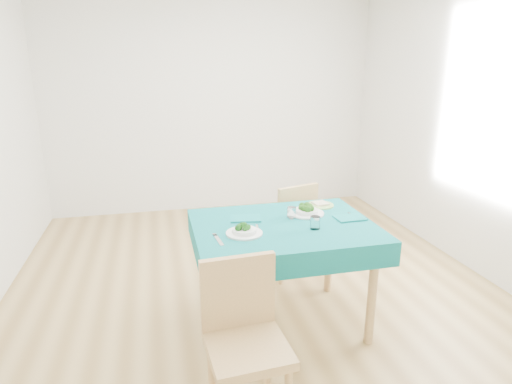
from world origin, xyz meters
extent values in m
cube|color=olive|center=(0.00, 0.00, -0.01)|extent=(4.00, 4.50, 0.02)
cube|color=silver|center=(0.00, 2.25, 1.35)|extent=(4.00, 0.02, 2.70)
cube|color=silver|center=(0.00, -2.25, 1.35)|extent=(4.00, 0.02, 2.70)
cube|color=silver|center=(2.00, 0.00, 1.35)|extent=(0.02, 4.50, 2.70)
cube|color=#085E60|center=(0.08, -0.48, 0.38)|extent=(1.20, 0.92, 0.76)
cube|color=tan|center=(-0.35, -1.28, 0.50)|extent=(0.43, 0.46, 1.00)
cube|color=tan|center=(0.33, 0.25, 0.47)|extent=(0.47, 0.50, 0.93)
cube|color=silver|center=(-0.39, -0.65, 0.76)|extent=(0.04, 0.19, 0.00)
cube|color=silver|center=(-0.12, -0.55, 0.76)|extent=(0.04, 0.19, 0.00)
cube|color=silver|center=(0.18, -0.33, 0.76)|extent=(0.07, 0.17, 0.00)
cube|color=silver|center=(0.62, -0.46, 0.76)|extent=(0.05, 0.19, 0.00)
cube|color=#0C696A|center=(-0.15, -0.33, 0.76)|extent=(0.23, 0.18, 0.01)
cube|color=#0C696A|center=(0.56, -0.49, 0.76)|extent=(0.21, 0.15, 0.01)
cylinder|color=white|center=(0.16, -0.38, 0.80)|extent=(0.06, 0.06, 0.08)
cylinder|color=white|center=(0.25, -0.61, 0.80)|extent=(0.07, 0.07, 0.08)
cylinder|color=#92C761|center=(0.46, -0.17, 0.76)|extent=(0.20, 0.20, 0.01)
cube|color=beige|center=(0.46, -0.17, 0.78)|extent=(0.12, 0.12, 0.02)
camera|label=1|loc=(-0.74, -3.06, 1.79)|focal=30.00mm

